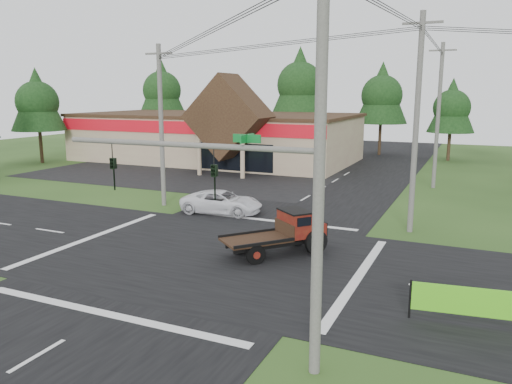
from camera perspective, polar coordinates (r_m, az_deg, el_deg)
The scene contains 19 objects.
ground at distance 23.55m, azimuth -5.37°, elevation -7.19°, with size 120.00×120.00×0.00m, color #243F16.
road_ns at distance 23.55m, azimuth -5.37°, elevation -7.16°, with size 12.00×120.00×0.02m, color black.
road_ew at distance 23.55m, azimuth -5.37°, elevation -7.16°, with size 120.00×12.00×0.02m, color black.
parking_apron at distance 46.47m, azimuth -8.88°, elevation 1.93°, with size 28.00×14.00×0.02m, color black.
cvs_building at distance 56.01m, azimuth -4.53°, elevation 6.45°, with size 30.40×18.20×9.19m.
traffic_signal_mast at distance 13.36m, azimuth 0.21°, elevation -1.74°, with size 8.12×0.24×7.00m.
utility_pole_nr at distance 12.56m, azimuth 7.25°, elevation 2.97°, with size 2.00×0.30×11.00m.
utility_pole_nw at distance 33.46m, azimuth -10.78°, elevation 7.56°, with size 2.00×0.30×10.50m.
utility_pole_ne at distance 27.61m, azimuth 17.85°, elevation 7.52°, with size 2.00×0.30×11.50m.
utility_pole_n at distance 41.54m, azimuth 20.10°, elevation 8.24°, with size 2.00×0.30×11.20m.
tree_row_a at distance 72.23m, azimuth -10.71°, elevation 11.55°, with size 6.72×6.72×12.12m.
tree_row_b at distance 68.83m, azimuth -2.72°, elevation 10.63°, with size 5.60×5.60×10.10m.
tree_row_c at distance 63.99m, azimuth 5.05°, elevation 12.36°, with size 7.28×7.28×13.13m.
tree_row_d at distance 62.39m, azimuth 14.20°, elevation 10.87°, with size 6.16×6.16×11.11m.
tree_row_e at distance 59.49m, azimuth 21.48°, elevation 9.14°, with size 5.04×5.04×9.09m.
tree_side_w at distance 58.40m, azimuth -23.74°, elevation 9.61°, with size 5.60×5.60×10.10m.
antique_flatbed_truck at distance 23.21m, azimuth 2.33°, elevation -4.73°, with size 1.90×4.98×2.08m, color #570C0D, non-canonical shape.
roadside_banner at distance 17.92m, azimuth 23.54°, elevation -11.86°, with size 3.97×0.12×1.36m, color #55C71A, non-canonical shape.
white_pickup at distance 31.38m, azimuth -3.93°, elevation -1.15°, with size 2.34×5.08×1.41m, color white.
Camera 1 is at (11.11, -19.39, 7.43)m, focal length 35.00 mm.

